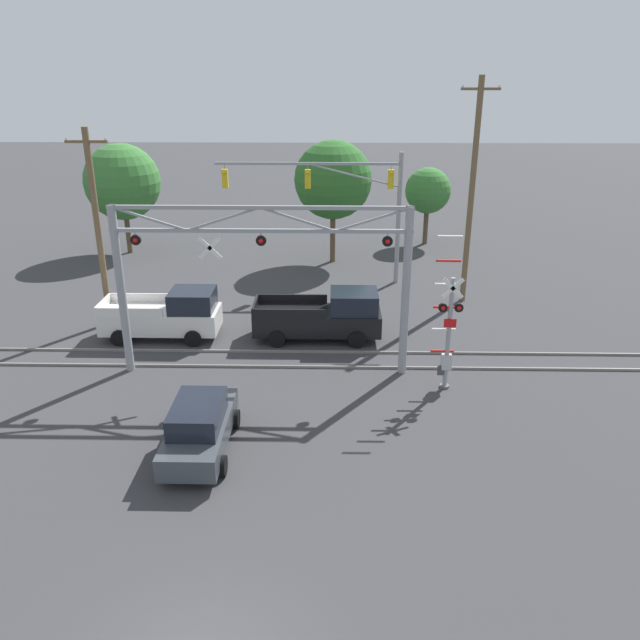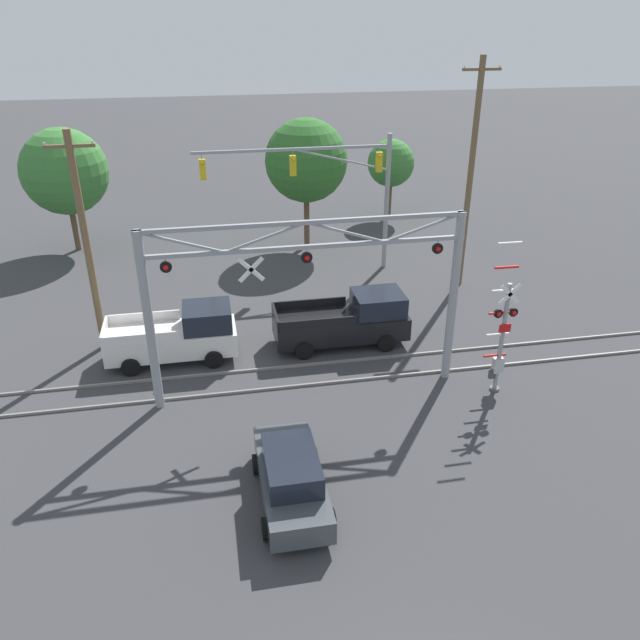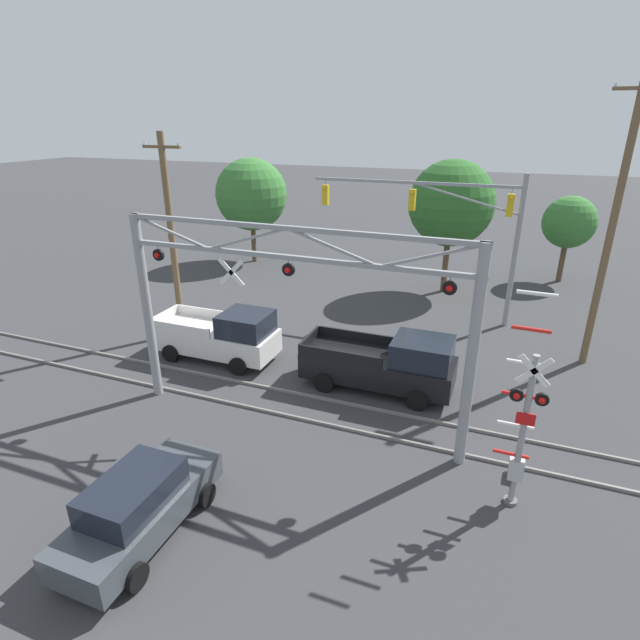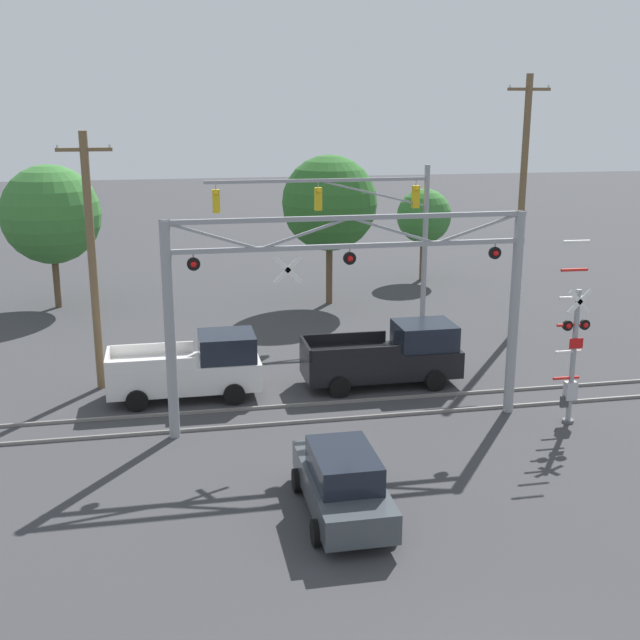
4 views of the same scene
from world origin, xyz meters
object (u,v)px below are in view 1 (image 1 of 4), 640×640
sedan_waiting (200,426)px  utility_pole_left (98,227)px  crossing_gantry (262,272)px  pickup_truck_lead (325,316)px  traffic_signal_span (352,194)px  background_tree_beyond_span (122,182)px  background_tree_far_left_verge (333,180)px  pickup_truck_following (168,315)px  background_tree_far_right_verge (428,191)px  utility_pole_right (472,192)px  crossing_signal_mast (448,334)px

sedan_waiting → utility_pole_left: size_ratio=0.50×
crossing_gantry → pickup_truck_lead: (2.27, 3.29, -3.02)m
traffic_signal_span → background_tree_beyond_span: 15.32m
pickup_truck_lead → background_tree_far_left_verge: 12.69m
sedan_waiting → background_tree_beyond_span: size_ratio=0.64×
pickup_truck_lead → utility_pole_left: 10.71m
pickup_truck_lead → pickup_truck_following: bearing=180.0°
background_tree_beyond_span → background_tree_far_right_verge: background_tree_beyond_span is taller
pickup_truck_following → utility_pole_right: (13.83, 5.05, 4.51)m
sedan_waiting → background_tree_beyond_span: (-9.14, 22.66, 3.69)m
crossing_signal_mast → utility_pole_left: size_ratio=0.66×
crossing_gantry → crossing_signal_mast: bearing=-10.5°
crossing_gantry → sedan_waiting: 6.55m
traffic_signal_span → sedan_waiting: bearing=-106.6°
background_tree_beyond_span → background_tree_far_left_verge: background_tree_far_left_verge is taller
crossing_gantry → background_tree_beyond_span: background_tree_beyond_span is taller
background_tree_far_left_verge → crossing_signal_mast: bearing=-76.0°
sedan_waiting → background_tree_far_left_verge: 21.65m
crossing_gantry → traffic_signal_span: (3.60, 11.27, 0.80)m
crossing_signal_mast → crossing_gantry: bearing=169.5°
sedan_waiting → background_tree_far_left_verge: bearing=79.1°
sedan_waiting → background_tree_beyond_span: background_tree_beyond_span is taller
crossing_signal_mast → sedan_waiting: 9.29m
utility_pole_left → utility_pole_right: size_ratio=0.81×
traffic_signal_span → pickup_truck_lead: 8.95m
crossing_gantry → pickup_truck_lead: size_ratio=2.00×
traffic_signal_span → sedan_waiting: 17.99m
pickup_truck_following → crossing_signal_mast: bearing=-21.9°
pickup_truck_lead → utility_pole_left: bearing=171.2°
pickup_truck_following → background_tree_far_left_verge: size_ratio=0.69×
crossing_gantry → background_tree_beyond_span: (-10.56, 17.13, 0.48)m
crossing_gantry → background_tree_beyond_span: 20.13m
utility_pole_right → background_tree_far_left_verge: 9.68m
crossing_signal_mast → sedan_waiting: bearing=-152.2°
traffic_signal_span → background_tree_far_left_verge: bearing=103.9°
background_tree_beyond_span → utility_pole_right: bearing=-23.9°
crossing_gantry → background_tree_far_right_verge: size_ratio=2.14×
pickup_truck_following → pickup_truck_lead: bearing=-0.0°
sedan_waiting → pickup_truck_following: bearing=109.7°
pickup_truck_lead → utility_pole_right: bearing=35.9°
crossing_gantry → utility_pole_left: bearing=147.9°
background_tree_far_right_verge → pickup_truck_following: bearing=-129.2°
utility_pole_right → crossing_gantry: bearing=-138.0°
crossing_signal_mast → background_tree_beyond_span: (-17.28, 18.38, 2.39)m
pickup_truck_lead → background_tree_far_right_verge: background_tree_far_right_verge is taller
traffic_signal_span → pickup_truck_following: size_ratio=1.95×
pickup_truck_following → background_tree_far_left_verge: bearing=59.3°
utility_pole_left → utility_pole_right: bearing=11.7°
crossing_gantry → pickup_truck_following: bearing=144.3°
utility_pole_right → background_tree_beyond_span: utility_pole_right is taller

